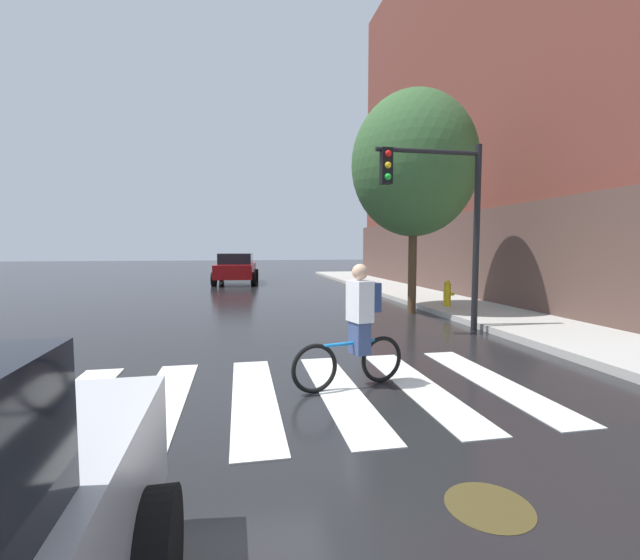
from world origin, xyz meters
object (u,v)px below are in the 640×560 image
(cyclist, at_px, (358,326))
(street_tree_near, at_px, (414,165))
(manhole_cover, at_px, (489,506))
(traffic_light_near, at_px, (443,205))
(fire_hydrant, at_px, (447,293))
(sedan_mid, at_px, (236,268))

(cyclist, relative_size, street_tree_near, 0.27)
(manhole_cover, distance_m, street_tree_near, 10.24)
(traffic_light_near, bearing_deg, fire_hydrant, 60.02)
(manhole_cover, relative_size, cyclist, 0.38)
(fire_hydrant, distance_m, street_tree_near, 3.94)
(traffic_light_near, height_order, street_tree_near, street_tree_near)
(street_tree_near, bearing_deg, fire_hydrant, 10.49)
(manhole_cover, xyz_separation_m, fire_hydrant, (4.36, 8.99, 0.53))
(street_tree_near, bearing_deg, traffic_light_near, -99.74)
(manhole_cover, distance_m, sedan_mid, 20.30)
(street_tree_near, bearing_deg, cyclist, -119.26)
(sedan_mid, relative_size, fire_hydrant, 6.15)
(sedan_mid, xyz_separation_m, traffic_light_near, (4.62, -14.15, 2.03))
(sedan_mid, bearing_deg, fire_hydrant, -60.54)
(cyclist, height_order, traffic_light_near, traffic_light_near)
(sedan_mid, distance_m, traffic_light_near, 15.02)
(manhole_cover, bearing_deg, street_tree_near, 70.37)
(fire_hydrant, bearing_deg, street_tree_near, -169.51)
(traffic_light_near, bearing_deg, manhole_cover, -113.75)
(fire_hydrant, bearing_deg, manhole_cover, -115.88)
(sedan_mid, relative_size, traffic_light_near, 1.14)
(cyclist, xyz_separation_m, street_tree_near, (3.34, 5.95, 3.42))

